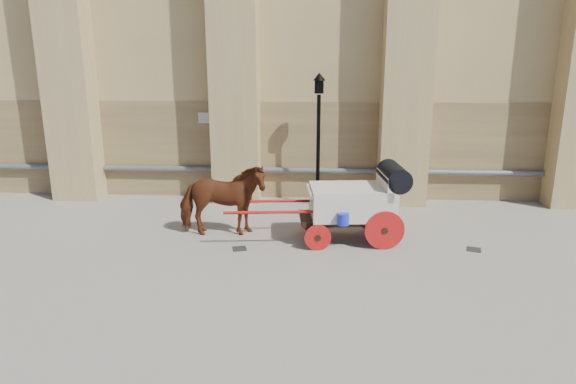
{
  "coord_description": "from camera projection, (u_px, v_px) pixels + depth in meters",
  "views": [
    {
      "loc": [
        1.49,
        -11.63,
        4.38
      ],
      "look_at": [
        0.77,
        0.29,
        1.17
      ],
      "focal_mm": 32.0,
      "sensor_mm": 36.0,
      "label": 1
    }
  ],
  "objects": [
    {
      "name": "carriage",
      "position": [
        358.0,
        200.0,
        12.26
      ],
      "size": [
        4.4,
        1.66,
        1.89
      ],
      "rotation": [
        0.0,
        0.0,
        0.1
      ],
      "color": "black",
      "rests_on": "ground"
    },
    {
      "name": "horse",
      "position": [
        222.0,
        200.0,
        12.61
      ],
      "size": [
        2.24,
        1.18,
        1.82
      ],
      "primitive_type": "imported",
      "rotation": [
        0.0,
        0.0,
        1.66
      ],
      "color": "#652D13",
      "rests_on": "ground"
    },
    {
      "name": "drain_grate_far",
      "position": [
        474.0,
        249.0,
        11.89
      ],
      "size": [
        0.4,
        0.4,
        0.01
      ],
      "primitive_type": "cube",
      "rotation": [
        0.0,
        0.0,
        -0.28
      ],
      "color": "black",
      "rests_on": "ground"
    },
    {
      "name": "street_lamp",
      "position": [
        318.0,
        137.0,
        14.83
      ],
      "size": [
        0.36,
        0.36,
        3.89
      ],
      "color": "black",
      "rests_on": "ground"
    },
    {
      "name": "drain_grate_near",
      "position": [
        239.0,
        249.0,
        11.95
      ],
      "size": [
        0.39,
        0.39,
        0.01
      ],
      "primitive_type": "cube",
      "rotation": [
        0.0,
        0.0,
        0.26
      ],
      "color": "black",
      "rests_on": "ground"
    },
    {
      "name": "ground",
      "position": [
        256.0,
        241.0,
        12.44
      ],
      "size": [
        90.0,
        90.0,
        0.0
      ],
      "primitive_type": "plane",
      "color": "gray",
      "rests_on": "ground"
    }
  ]
}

